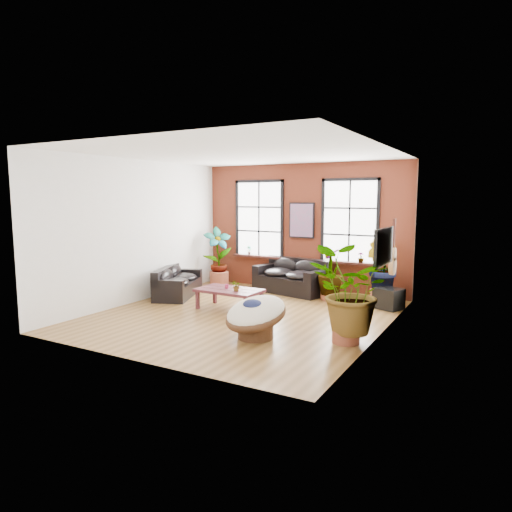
{
  "coord_description": "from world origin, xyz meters",
  "views": [
    {
      "loc": [
        5.02,
        -8.4,
        2.58
      ],
      "look_at": [
        0.0,
        0.6,
        1.25
      ],
      "focal_mm": 32.0,
      "sensor_mm": 36.0,
      "label": 1
    }
  ],
  "objects": [
    {
      "name": "room",
      "position": [
        0.0,
        0.15,
        1.75
      ],
      "size": [
        6.04,
        6.54,
        3.54
      ],
      "color": "brown",
      "rests_on": "ground"
    },
    {
      "name": "sofa_back",
      "position": [
        -0.09,
        2.79,
        0.41
      ],
      "size": [
        2.16,
        1.39,
        0.92
      ],
      "rotation": [
        0.0,
        0.0,
        -0.22
      ],
      "color": "black",
      "rests_on": "ground"
    },
    {
      "name": "sofa_left",
      "position": [
        -2.56,
        0.89,
        0.34
      ],
      "size": [
        1.46,
        2.09,
        0.76
      ],
      "rotation": [
        0.0,
        0.0,
        1.95
      ],
      "color": "black",
      "rests_on": "ground"
    },
    {
      "name": "coffee_table",
      "position": [
        -0.55,
        0.32,
        0.42
      ],
      "size": [
        1.51,
        0.89,
        0.57
      ],
      "rotation": [
        0.0,
        0.0,
        -0.03
      ],
      "color": "#46191F",
      "rests_on": "ground"
    },
    {
      "name": "papasan_chair",
      "position": [
        1.04,
        -1.29,
        0.44
      ],
      "size": [
        1.46,
        1.46,
        0.85
      ],
      "rotation": [
        0.0,
        0.0,
        -0.35
      ],
      "color": "#4C2E1B",
      "rests_on": "ground"
    },
    {
      "name": "poster",
      "position": [
        0.0,
        3.18,
        1.95
      ],
      "size": [
        0.74,
        0.06,
        0.98
      ],
      "color": "black",
      "rests_on": "room"
    },
    {
      "name": "tv_wall_unit",
      "position": [
        2.93,
        0.6,
        1.54
      ],
      "size": [
        0.13,
        1.86,
        1.2
      ],
      "color": "black",
      "rests_on": "room"
    },
    {
      "name": "media_box",
      "position": [
        2.66,
        2.17,
        0.24
      ],
      "size": [
        0.72,
        0.67,
        0.49
      ],
      "rotation": [
        0.0,
        0.0,
        -0.38
      ],
      "color": "black",
      "rests_on": "ground"
    },
    {
      "name": "pot_back_left",
      "position": [
        -2.39,
        2.65,
        0.2
      ],
      "size": [
        0.67,
        0.67,
        0.41
      ],
      "rotation": [
        0.0,
        0.0,
        0.24
      ],
      "color": "brown",
      "rests_on": "ground"
    },
    {
      "name": "pot_back_right",
      "position": [
        2.32,
        2.68,
        0.17
      ],
      "size": [
        0.59,
        0.59,
        0.34
      ],
      "rotation": [
        0.0,
        0.0,
        0.32
      ],
      "color": "brown",
      "rests_on": "ground"
    },
    {
      "name": "pot_right_wall",
      "position": [
        2.59,
        -0.74,
        0.18
      ],
      "size": [
        0.61,
        0.61,
        0.36
      ],
      "rotation": [
        0.0,
        0.0,
        -0.28
      ],
      "color": "brown",
      "rests_on": "ground"
    },
    {
      "name": "pot_mid",
      "position": [
        1.13,
        2.43,
        0.17
      ],
      "size": [
        0.58,
        0.58,
        0.35
      ],
      "rotation": [
        0.0,
        0.0,
        -0.26
      ],
      "color": "brown",
      "rests_on": "ground"
    },
    {
      "name": "floor_plant_back_left",
      "position": [
        -2.42,
        2.64,
        0.94
      ],
      "size": [
        0.97,
        0.99,
        1.57
      ],
      "primitive_type": "imported",
      "rotation": [
        0.0,
        0.0,
        0.86
      ],
      "color": "#1D4612",
      "rests_on": "ground"
    },
    {
      "name": "floor_plant_back_right",
      "position": [
        2.32,
        2.71,
        0.89
      ],
      "size": [
        1.05,
        1.03,
        1.49
      ],
      "primitive_type": "imported",
      "rotation": [
        0.0,
        0.0,
        2.46
      ],
      "color": "#1D4612",
      "rests_on": "ground"
    },
    {
      "name": "floor_plant_right_wall",
      "position": [
        2.59,
        -0.72,
        0.93
      ],
      "size": [
        1.71,
        1.59,
        1.54
      ],
      "primitive_type": "imported",
      "rotation": [
        0.0,
        0.0,
        3.47
      ],
      "color": "#1D4612",
      "rests_on": "ground"
    },
    {
      "name": "floor_plant_mid",
      "position": [
        1.14,
        2.39,
        0.73
      ],
      "size": [
        0.75,
        0.75,
        1.17
      ],
      "primitive_type": "imported",
      "rotation": [
        0.0,
        0.0,
        4.87
      ],
      "color": "#1D4612",
      "rests_on": "ground"
    },
    {
      "name": "table_plant",
      "position": [
        -0.28,
        0.2,
        0.6
      ],
      "size": [
        0.28,
        0.27,
        0.24
      ],
      "primitive_type": "imported",
      "rotation": [
        0.0,
        0.0,
        -0.44
      ],
      "color": "#1D4612",
      "rests_on": "coffee_table"
    },
    {
      "name": "sill_plant_left",
      "position": [
        -1.65,
        3.13,
        1.04
      ],
      "size": [
        0.17,
        0.17,
        0.27
      ],
      "primitive_type": "imported",
      "rotation": [
        0.0,
        0.0,
        0.79
      ],
      "color": "#1D4612",
      "rests_on": "room"
    },
    {
      "name": "sill_plant_right",
      "position": [
        1.7,
        3.13,
        1.04
      ],
      "size": [
        0.19,
        0.19,
        0.27
      ],
      "primitive_type": "imported",
      "rotation": [
        0.0,
        0.0,
        3.49
      ],
      "color": "#1D4612",
      "rests_on": "room"
    }
  ]
}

